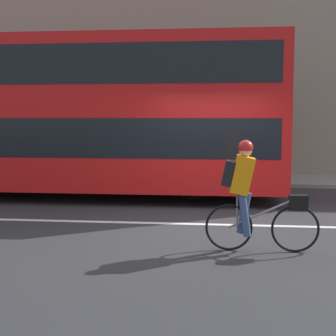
# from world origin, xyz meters

# --- Properties ---
(ground_plane) EXTENTS (80.00, 80.00, 0.00)m
(ground_plane) POSITION_xyz_m (0.00, 0.00, 0.00)
(ground_plane) COLOR #2D2D30
(road_center_line) EXTENTS (50.00, 0.14, 0.01)m
(road_center_line) POSITION_xyz_m (0.00, 0.25, 0.00)
(road_center_line) COLOR silver
(road_center_line) RESTS_ON ground_plane
(sidewalk_curb) EXTENTS (60.00, 2.24, 0.11)m
(sidewalk_curb) POSITION_xyz_m (0.00, 6.00, 0.05)
(sidewalk_curb) COLOR gray
(sidewalk_curb) RESTS_ON ground_plane
(building_facade) EXTENTS (60.00, 0.30, 7.35)m
(building_facade) POSITION_xyz_m (0.00, 7.26, 3.68)
(building_facade) COLOR gray
(building_facade) RESTS_ON ground_plane
(bus) EXTENTS (10.76, 2.48, 3.77)m
(bus) POSITION_xyz_m (-3.72, 2.89, 2.09)
(bus) COLOR black
(bus) RESTS_ON ground_plane
(cyclist_on_bike) EXTENTS (1.65, 0.32, 1.63)m
(cyclist_on_bike) POSITION_xyz_m (0.62, -1.39, 0.88)
(cyclist_on_bike) COLOR black
(cyclist_on_bike) RESTS_ON ground_plane
(street_sign_post) EXTENTS (0.36, 0.09, 2.67)m
(street_sign_post) POSITION_xyz_m (-1.48, 5.88, 1.59)
(street_sign_post) COLOR #59595B
(street_sign_post) RESTS_ON sidewalk_curb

